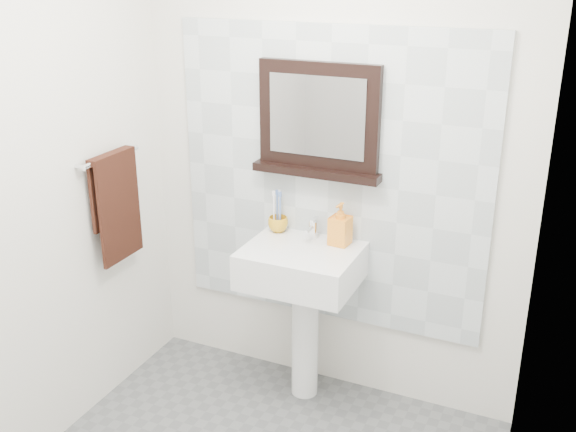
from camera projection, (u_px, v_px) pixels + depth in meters
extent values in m
cube|color=silver|center=(330.00, 160.00, 3.30)|extent=(2.00, 0.01, 2.50)
cube|color=silver|center=(6.00, 200.00, 2.75)|extent=(0.01, 2.20, 2.50)
cube|color=silver|center=(514.00, 294.00, 1.98)|extent=(0.01, 2.20, 2.50)
cube|color=silver|center=(329.00, 180.00, 3.33)|extent=(1.60, 0.02, 1.50)
cylinder|color=white|center=(305.00, 336.00, 3.50)|extent=(0.14, 0.14, 0.68)
cube|color=white|center=(301.00, 266.00, 3.29)|extent=(0.55, 0.44, 0.18)
cylinder|color=silver|center=(300.00, 253.00, 3.25)|extent=(0.32, 0.32, 0.02)
cylinder|color=#4C4C4F|center=(300.00, 251.00, 3.24)|extent=(0.04, 0.04, 0.00)
cylinder|color=silver|center=(313.00, 230.00, 3.37)|extent=(0.04, 0.04, 0.09)
cylinder|color=silver|center=(310.00, 229.00, 3.32)|extent=(0.02, 0.10, 0.02)
cube|color=silver|center=(314.00, 219.00, 3.36)|extent=(0.02, 0.07, 0.01)
imported|color=gold|center=(278.00, 224.00, 3.45)|extent=(0.11, 0.11, 0.08)
cylinder|color=white|center=(274.00, 213.00, 3.43)|extent=(0.01, 0.01, 0.19)
cube|color=white|center=(274.00, 193.00, 3.39)|extent=(0.01, 0.01, 0.03)
cylinder|color=#4E6EB3|center=(280.00, 213.00, 3.42)|extent=(0.01, 0.01, 0.19)
cube|color=#4E6EB3|center=(280.00, 194.00, 3.38)|extent=(0.01, 0.01, 0.03)
cylinder|color=white|center=(279.00, 211.00, 3.44)|extent=(0.01, 0.01, 0.19)
cube|color=white|center=(279.00, 192.00, 3.41)|extent=(0.01, 0.01, 0.03)
cylinder|color=#4E6EB3|center=(277.00, 211.00, 3.44)|extent=(0.01, 0.01, 0.19)
cube|color=#4E6EB3|center=(277.00, 192.00, 3.41)|extent=(0.01, 0.01, 0.03)
imported|color=orange|center=(340.00, 224.00, 3.28)|extent=(0.10, 0.11, 0.21)
cube|color=black|center=(319.00, 115.00, 3.21)|extent=(0.61, 0.06, 0.51)
cube|color=#99999E|center=(317.00, 117.00, 3.18)|extent=(0.49, 0.01, 0.39)
cube|color=black|center=(316.00, 172.00, 3.29)|extent=(0.65, 0.11, 0.04)
cylinder|color=silver|center=(111.00, 157.00, 3.24)|extent=(0.03, 0.40, 0.03)
cylinder|color=silver|center=(80.00, 167.00, 3.09)|extent=(0.05, 0.02, 0.02)
cylinder|color=silver|center=(130.00, 147.00, 3.41)|extent=(0.05, 0.02, 0.02)
cube|color=black|center=(120.00, 210.00, 3.33)|extent=(0.02, 0.30, 0.52)
cube|color=black|center=(111.00, 192.00, 3.31)|extent=(0.02, 0.30, 0.34)
cube|color=black|center=(111.00, 156.00, 3.24)|extent=(0.06, 0.30, 0.03)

